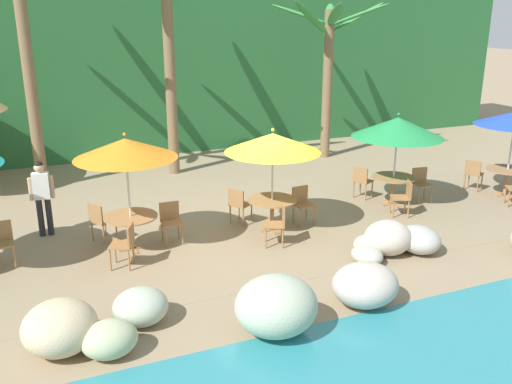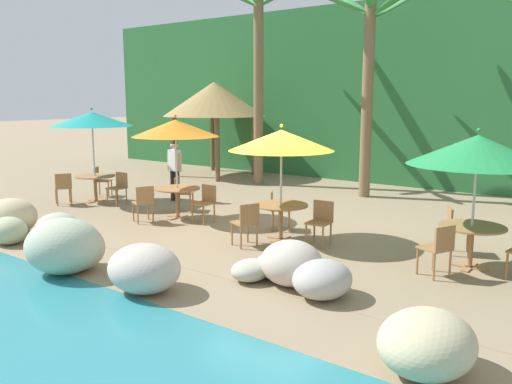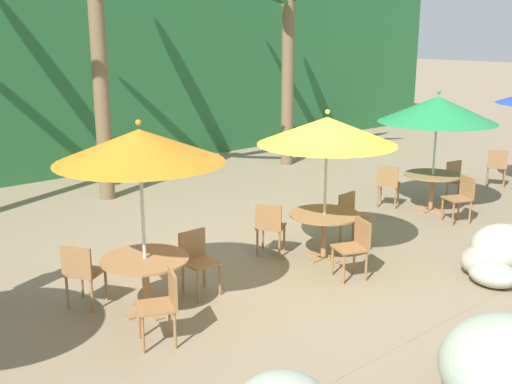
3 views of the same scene
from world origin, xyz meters
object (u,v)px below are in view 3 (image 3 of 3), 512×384
at_px(umbrella_orange, 139,146).
at_px(dining_table_yellow, 324,221).
at_px(chair_orange_left, 164,302).
at_px(umbrella_green, 438,109).
at_px(chair_blue_inland, 497,165).
at_px(chair_yellow_seaward, 352,215).
at_px(chair_green_left, 461,196).
at_px(chair_yellow_left, 355,244).
at_px(chair_green_inland, 388,183).
at_px(chair_orange_seaward, 197,257).
at_px(chair_orange_inland, 82,271).
at_px(umbrella_yellow, 327,131).
at_px(palm_tree_second, 96,3).
at_px(palm_tree_third, 288,25).
at_px(dining_table_green, 432,180).
at_px(chair_yellow_inland, 270,225).
at_px(chair_green_seaward, 457,179).
at_px(dining_table_orange, 145,268).

bearing_deg(umbrella_orange, dining_table_yellow, -2.93).
height_order(umbrella_orange, chair_orange_left, umbrella_orange).
height_order(umbrella_green, chair_blue_inland, umbrella_green).
xyz_separation_m(chair_orange_left, chair_blue_inland, (9.73, 1.20, 0.00)).
bearing_deg(chair_yellow_seaward, dining_table_yellow, -169.39).
height_order(chair_green_left, chair_blue_inland, same).
relative_size(chair_yellow_left, umbrella_green, 0.37).
xyz_separation_m(umbrella_green, chair_green_left, (-0.27, -0.81, -1.50)).
height_order(chair_green_inland, chair_green_left, same).
bearing_deg(chair_orange_seaward, chair_green_inland, 9.52).
bearing_deg(chair_orange_inland, chair_orange_left, -79.31).
xyz_separation_m(umbrella_yellow, palm_tree_second, (-0.79, 5.50, 1.97)).
bearing_deg(palm_tree_third, chair_orange_seaward, -142.03).
bearing_deg(umbrella_green, dining_table_green, -90.00).
bearing_deg(chair_orange_left, chair_orange_seaward, 38.79).
bearing_deg(chair_orange_seaward, chair_orange_inland, 157.27).
bearing_deg(dining_table_yellow, chair_green_inland, 20.11).
height_order(umbrella_green, dining_table_green, umbrella_green).
height_order(chair_yellow_inland, palm_tree_third, palm_tree_third).
bearing_deg(chair_yellow_left, chair_green_seaward, 14.59).
height_order(chair_orange_seaward, chair_blue_inland, same).
bearing_deg(chair_yellow_left, chair_orange_inland, 154.32).
distance_m(umbrella_yellow, dining_table_yellow, 1.41).
relative_size(chair_orange_seaward, chair_orange_left, 1.00).
xyz_separation_m(chair_orange_inland, umbrella_green, (7.25, -0.39, 1.50)).
xyz_separation_m(dining_table_yellow, chair_yellow_inland, (-0.55, 0.65, -0.10)).
distance_m(chair_yellow_seaward, chair_green_left, 2.54).
relative_size(dining_table_orange, chair_orange_seaward, 1.26).
xyz_separation_m(chair_orange_seaward, chair_blue_inland, (8.62, 0.31, 0.00)).
bearing_deg(dining_table_orange, umbrella_green, 2.32).
xyz_separation_m(chair_orange_left, chair_yellow_inland, (2.82, 1.31, 0.00)).
relative_size(chair_orange_seaward, chair_green_left, 1.00).
relative_size(chair_orange_inland, umbrella_yellow, 0.37).
height_order(chair_yellow_seaward, chair_green_left, same).
relative_size(chair_orange_seaward, chair_green_seaward, 1.00).
height_order(chair_orange_left, chair_yellow_left, same).
bearing_deg(chair_yellow_seaward, dining_table_orange, 179.97).
height_order(chair_orange_inland, umbrella_green, umbrella_green).
xyz_separation_m(chair_green_inland, chair_blue_inland, (3.24, -0.59, 0.00)).
height_order(chair_green_seaward, chair_blue_inland, same).
height_order(dining_table_green, chair_green_inland, chair_green_inland).
distance_m(chair_blue_inland, palm_tree_second, 9.37).
distance_m(chair_orange_seaward, umbrella_yellow, 2.73).
bearing_deg(dining_table_orange, chair_green_inland, 8.96).
xyz_separation_m(umbrella_orange, palm_tree_third, (7.60, 5.34, 1.45)).
height_order(chair_orange_seaward, chair_yellow_seaward, same).
bearing_deg(dining_table_orange, umbrella_yellow, -2.93).
height_order(umbrella_orange, chair_green_left, umbrella_orange).
bearing_deg(umbrella_green, chair_green_left, -108.68).
height_order(chair_orange_seaward, dining_table_yellow, chair_orange_seaward).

